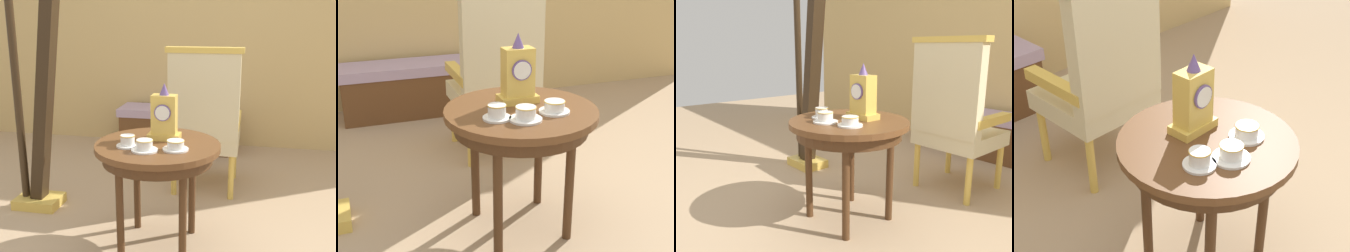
# 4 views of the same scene
# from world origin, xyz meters

# --- Properties ---
(side_table) EXTENTS (0.72, 0.72, 0.64)m
(side_table) POSITION_xyz_m (0.08, 0.05, 0.57)
(side_table) COLOR brown
(side_table) RESTS_ON ground
(teacup_left) EXTENTS (0.13, 0.13, 0.07)m
(teacup_left) POSITION_xyz_m (-0.07, -0.04, 0.67)
(teacup_left) COLOR white
(teacup_left) RESTS_ON side_table
(teacup_right) EXTENTS (0.15, 0.15, 0.06)m
(teacup_right) POSITION_xyz_m (0.05, -0.09, 0.67)
(teacup_right) COLOR white
(teacup_right) RESTS_ON side_table
(teacup_center) EXTENTS (0.14, 0.14, 0.06)m
(teacup_center) POSITION_xyz_m (0.21, -0.05, 0.67)
(teacup_center) COLOR white
(teacup_center) RESTS_ON side_table
(mantel_clock) EXTENTS (0.19, 0.11, 0.34)m
(mantel_clock) POSITION_xyz_m (0.10, 0.15, 0.78)
(mantel_clock) COLOR gold
(mantel_clock) RESTS_ON side_table
(armchair) EXTENTS (0.56, 0.53, 1.14)m
(armchair) POSITION_xyz_m (0.26, 0.92, 0.59)
(armchair) COLOR beige
(armchair) RESTS_ON ground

